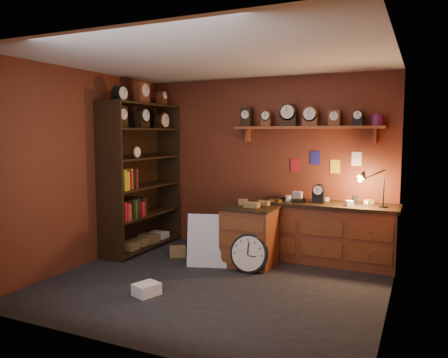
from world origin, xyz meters
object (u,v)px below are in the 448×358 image
low_cabinet (250,234)px  big_round_clock (249,254)px  shelving_unit (140,170)px  workbench (326,229)px

low_cabinet → big_round_clock: 0.38m
shelving_unit → workbench: bearing=9.9°
workbench → big_round_clock: (-0.82, -0.93, -0.22)m
low_cabinet → workbench: bearing=34.3°
shelving_unit → workbench: size_ratio=1.30×
big_round_clock → workbench: bearing=48.6°
workbench → big_round_clock: workbench is taller
workbench → big_round_clock: 1.26m
shelving_unit → big_round_clock: size_ratio=4.94×
low_cabinet → big_round_clock: size_ratio=1.75×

